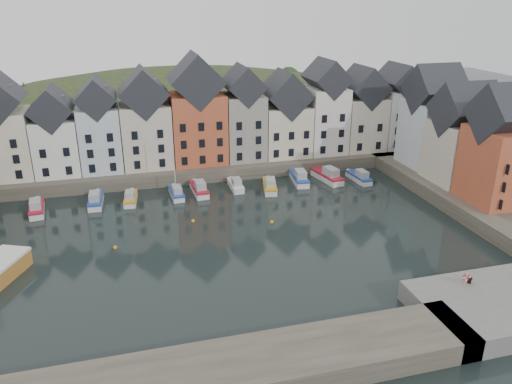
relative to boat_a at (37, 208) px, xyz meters
name	(u,v)px	position (x,y,z in m)	size (l,w,h in m)	color
ground	(236,246)	(24.33, -16.67, -0.71)	(260.00, 260.00, 0.00)	black
far_quay	(197,163)	(24.33, 13.33, 0.29)	(90.00, 16.00, 2.00)	#433F33
right_quay	(484,198)	(61.33, -13.67, 0.29)	(14.00, 54.00, 2.00)	#433F33
near_quay	(512,304)	(46.33, -36.67, 0.29)	(18.00, 10.00, 2.00)	#60605E
near_wall	(171,383)	(14.33, -38.67, 0.29)	(50.00, 6.00, 2.00)	#433F33
hillside	(184,206)	(24.35, 39.33, -18.67)	(153.60, 70.40, 64.00)	#223018
far_terrace	(216,119)	(27.55, 11.33, 8.17)	(72.37, 8.16, 17.78)	beige
right_terrace	(464,136)	(60.33, -8.60, 8.21)	(8.30, 24.25, 16.36)	silver
mooring_buoys	(196,230)	(20.33, -11.34, -0.56)	(20.50, 5.50, 0.50)	#C98C17
boat_a	(37,208)	(0.00, 0.00, 0.00)	(2.55, 6.34, 2.37)	silver
boat_b	(96,200)	(7.79, 0.88, -0.01)	(2.18, 6.20, 2.35)	silver
boat_c	(131,198)	(12.64, 0.54, -0.08)	(2.24, 5.61, 2.10)	silver
boat_d	(177,193)	(19.32, 0.88, -0.03)	(1.93, 5.53, 10.44)	silver
boat_e	(199,189)	(22.81, 1.38, 0.00)	(2.23, 6.30, 2.38)	silver
boat_f	(236,185)	(28.56, 1.82, -0.08)	(1.75, 5.47, 2.10)	silver
boat_g	(270,186)	(33.50, -0.12, -0.01)	(3.14, 6.36, 2.34)	silver
boat_h	(299,178)	(39.01, 1.90, 0.04)	(2.77, 6.75, 2.52)	silver
boat_i	(328,176)	(43.73, 1.46, 0.09)	(3.38, 7.21, 2.66)	silver
boat_j	(359,177)	(48.59, -0.03, -0.05)	(2.27, 5.89, 2.21)	silver
mooring_bollard	(470,280)	(43.63, -33.79, 1.60)	(0.48, 0.48, 0.56)	black
life_ring_post	(466,277)	(42.98, -34.02, 2.16)	(0.80, 0.17, 1.30)	gray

